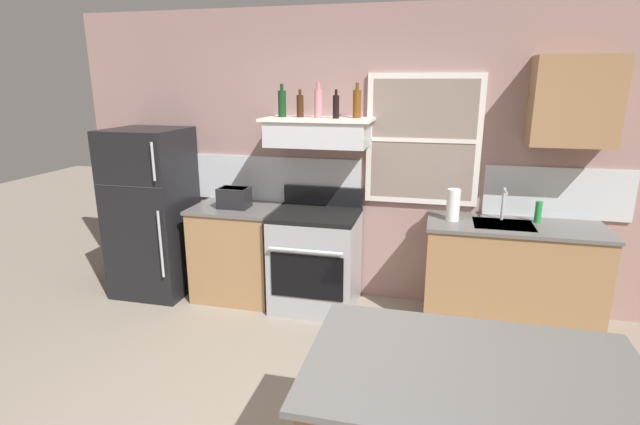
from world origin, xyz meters
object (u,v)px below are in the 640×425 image
paper_towel_roll (453,205)px  dish_soap_bottle (538,212)px  toaster (234,197)px  bottle_amber_wine (357,103)px  bottle_rose_pink (318,103)px  bottle_brown_stout (300,106)px  refrigerator (152,212)px  bottle_dark_green_wine (282,103)px  bottle_balsamic_dark (336,106)px  stove_range (316,259)px

paper_towel_roll → dish_soap_bottle: (0.69, 0.10, -0.04)m
toaster → bottle_amber_wine: 1.42m
bottle_rose_pink → dish_soap_bottle: size_ratio=1.67×
bottle_rose_pink → toaster: bearing=-172.2°
bottle_rose_pink → paper_towel_roll: 1.45m
toaster → bottle_brown_stout: (0.61, 0.13, 0.84)m
refrigerator → dish_soap_bottle: (3.53, 0.16, 0.19)m
toaster → bottle_dark_green_wine: bottle_dark_green_wine is taller
bottle_amber_wine → dish_soap_bottle: bottle_amber_wine is taller
bottle_dark_green_wine → paper_towel_roll: size_ratio=1.06×
toaster → bottle_balsamic_dark: (0.95, 0.06, 0.84)m
bottle_dark_green_wine → paper_towel_roll: bearing=-2.9°
bottle_balsamic_dark → dish_soap_bottle: bearing=2.9°
bottle_dark_green_wine → dish_soap_bottle: (2.22, 0.02, -0.87)m
paper_towel_roll → dish_soap_bottle: size_ratio=1.50×
refrigerator → dish_soap_bottle: bearing=2.6°
stove_range → dish_soap_bottle: same height
bottle_rose_pink → paper_towel_roll: (1.19, -0.06, -0.83)m
refrigerator → paper_towel_roll: (2.84, 0.06, 0.23)m
bottle_balsamic_dark → bottle_amber_wine: size_ratio=0.82×
stove_range → paper_towel_roll: paper_towel_roll is taller
refrigerator → bottle_amber_wine: 2.25m
toaster → stove_range: 0.95m
toaster → bottle_brown_stout: bottle_brown_stout is taller
refrigerator → bottle_dark_green_wine: 1.69m
refrigerator → toaster: bearing=1.1°
paper_towel_roll → bottle_dark_green_wine: bearing=177.1°
stove_range → bottle_rose_pink: bearing=90.5°
bottle_amber_wine → bottle_dark_green_wine: bearing=-177.2°
bottle_brown_stout → bottle_balsamic_dark: size_ratio=0.99×
bottle_balsamic_dark → dish_soap_bottle: size_ratio=1.34×
dish_soap_bottle → refrigerator: bearing=-177.4°
refrigerator → stove_range: bearing=0.8°
refrigerator → bottle_brown_stout: size_ratio=6.81×
bottle_brown_stout → bottle_rose_pink: (0.17, -0.03, 0.03)m
stove_range → refrigerator: bearing=-179.2°
stove_range → bottle_dark_green_wine: bearing=161.2°
bottle_balsamic_dark → paper_towel_roll: 1.30m
toaster → paper_towel_roll: (1.97, 0.04, 0.04)m
toaster → bottle_balsamic_dark: size_ratio=1.23×
stove_range → bottle_dark_green_wine: size_ratio=3.80×
bottle_dark_green_wine → dish_soap_bottle: bearing=0.6°
toaster → bottle_rose_pink: bearing=7.8°
bottle_amber_wine → dish_soap_bottle: (1.55, -0.01, -0.87)m
bottle_dark_green_wine → bottle_amber_wine: (0.67, 0.03, 0.00)m
toaster → bottle_dark_green_wine: (0.45, 0.12, 0.86)m
refrigerator → bottle_rose_pink: bottle_rose_pink is taller
bottle_amber_wine → paper_towel_roll: bottle_amber_wine is taller
stove_range → dish_soap_bottle: 1.96m
bottle_dark_green_wine → paper_towel_roll: (1.52, -0.08, -0.82)m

